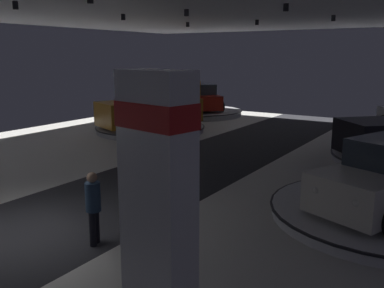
{
  "coord_description": "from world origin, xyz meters",
  "views": [
    {
      "loc": [
        8.03,
        -5.4,
        3.96
      ],
      "look_at": [
        1.48,
        4.83,
        1.4
      ],
      "focal_mm": 39.9,
      "sensor_mm": 36.0,
      "label": 1
    }
  ],
  "objects_px": {
    "display_car_deep_left": "(201,98)",
    "visitor_walking_near": "(93,204)",
    "display_platform_far_left": "(150,128)",
    "pickup_truck_far_left": "(155,108)",
    "brand_sign_pylon": "(158,198)",
    "display_platform_deep_left": "(200,112)"
  },
  "relations": [
    {
      "from": "display_car_deep_left",
      "to": "pickup_truck_far_left",
      "type": "height_order",
      "value": "pickup_truck_far_left"
    },
    {
      "from": "display_car_deep_left",
      "to": "visitor_walking_near",
      "type": "bearing_deg",
      "value": -64.99
    },
    {
      "from": "brand_sign_pylon",
      "to": "display_car_deep_left",
      "type": "bearing_deg",
      "value": 119.94
    },
    {
      "from": "display_car_deep_left",
      "to": "pickup_truck_far_left",
      "type": "relative_size",
      "value": 0.75
    },
    {
      "from": "display_car_deep_left",
      "to": "display_platform_deep_left",
      "type": "bearing_deg",
      "value": 136.57
    },
    {
      "from": "display_car_deep_left",
      "to": "visitor_walking_near",
      "type": "distance_m",
      "value": 19.7
    },
    {
      "from": "display_platform_deep_left",
      "to": "display_car_deep_left",
      "type": "xyz_separation_m",
      "value": [
        0.02,
        -0.02,
        0.93
      ]
    },
    {
      "from": "pickup_truck_far_left",
      "to": "visitor_walking_near",
      "type": "xyz_separation_m",
      "value": [
        7.29,
        -11.63,
        -0.32
      ]
    },
    {
      "from": "brand_sign_pylon",
      "to": "visitor_walking_near",
      "type": "distance_m",
      "value": 3.24
    },
    {
      "from": "display_platform_deep_left",
      "to": "display_car_deep_left",
      "type": "relative_size",
      "value": 1.28
    },
    {
      "from": "pickup_truck_far_left",
      "to": "display_car_deep_left",
      "type": "bearing_deg",
      "value": 99.53
    },
    {
      "from": "brand_sign_pylon",
      "to": "display_platform_deep_left",
      "type": "bearing_deg",
      "value": 119.97
    },
    {
      "from": "brand_sign_pylon",
      "to": "display_car_deep_left",
      "type": "xyz_separation_m",
      "value": [
        -11.07,
        19.22,
        -0.82
      ]
    },
    {
      "from": "pickup_truck_far_left",
      "to": "visitor_walking_near",
      "type": "bearing_deg",
      "value": -57.94
    },
    {
      "from": "display_platform_far_left",
      "to": "display_car_deep_left",
      "type": "bearing_deg",
      "value": 98.05
    },
    {
      "from": "pickup_truck_far_left",
      "to": "brand_sign_pylon",
      "type": "bearing_deg",
      "value": -52.35
    },
    {
      "from": "display_platform_far_left",
      "to": "brand_sign_pylon",
      "type": "bearing_deg",
      "value": -51.37
    },
    {
      "from": "display_platform_far_left",
      "to": "pickup_truck_far_left",
      "type": "xyz_separation_m",
      "value": [
        0.12,
        0.3,
        1.06
      ]
    },
    {
      "from": "pickup_truck_far_left",
      "to": "display_platform_deep_left",
      "type": "bearing_deg",
      "value": 99.69
    },
    {
      "from": "display_car_deep_left",
      "to": "display_platform_far_left",
      "type": "xyz_separation_m",
      "value": [
        0.92,
        -6.52,
        -0.97
      ]
    },
    {
      "from": "display_car_deep_left",
      "to": "brand_sign_pylon",
      "type": "bearing_deg",
      "value": -60.06
    },
    {
      "from": "brand_sign_pylon",
      "to": "visitor_walking_near",
      "type": "xyz_separation_m",
      "value": [
        -2.74,
        1.37,
        -1.04
      ]
    }
  ]
}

